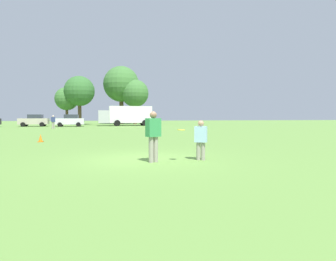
{
  "coord_description": "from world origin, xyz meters",
  "views": [
    {
      "loc": [
        -1.05,
        -10.29,
        1.58
      ],
      "look_at": [
        1.09,
        0.7,
        1.01
      ],
      "focal_mm": 30.37,
      "sensor_mm": 36.0,
      "label": 1
    }
  ],
  "objects_px": {
    "parked_car_mid_left": "(34,120)",
    "player_thrower": "(153,134)",
    "player_defender": "(201,138)",
    "box_truck": "(126,115)",
    "parked_car_center": "(70,120)",
    "traffic_cone": "(41,138)",
    "frisbee": "(181,130)",
    "bystander_far_jogger": "(53,121)"
  },
  "relations": [
    {
      "from": "traffic_cone",
      "to": "player_defender",
      "type": "bearing_deg",
      "value": -49.57
    },
    {
      "from": "traffic_cone",
      "to": "parked_car_mid_left",
      "type": "distance_m",
      "value": 28.89
    },
    {
      "from": "parked_car_mid_left",
      "to": "player_thrower",
      "type": "bearing_deg",
      "value": -70.35
    },
    {
      "from": "traffic_cone",
      "to": "box_truck",
      "type": "xyz_separation_m",
      "value": [
        6.53,
        28.38,
        1.52
      ]
    },
    {
      "from": "traffic_cone",
      "to": "parked_car_mid_left",
      "type": "height_order",
      "value": "parked_car_mid_left"
    },
    {
      "from": "frisbee",
      "to": "player_defender",
      "type": "bearing_deg",
      "value": 14.66
    },
    {
      "from": "parked_car_mid_left",
      "to": "parked_car_center",
      "type": "distance_m",
      "value": 5.63
    },
    {
      "from": "player_thrower",
      "to": "player_defender",
      "type": "distance_m",
      "value": 1.75
    },
    {
      "from": "frisbee",
      "to": "traffic_cone",
      "type": "bearing_deg",
      "value": 126.74
    },
    {
      "from": "frisbee",
      "to": "traffic_cone",
      "type": "height_order",
      "value": "frisbee"
    },
    {
      "from": "player_defender",
      "to": "frisbee",
      "type": "bearing_deg",
      "value": -165.34
    },
    {
      "from": "parked_car_mid_left",
      "to": "player_defender",
      "type": "bearing_deg",
      "value": -67.91
    },
    {
      "from": "frisbee",
      "to": "traffic_cone",
      "type": "distance_m",
      "value": 11.17
    },
    {
      "from": "player_thrower",
      "to": "box_truck",
      "type": "height_order",
      "value": "box_truck"
    },
    {
      "from": "parked_car_mid_left",
      "to": "traffic_cone",
      "type": "bearing_deg",
      "value": -75.08
    },
    {
      "from": "player_defender",
      "to": "bystander_far_jogger",
      "type": "xyz_separation_m",
      "value": [
        -10.36,
        27.54,
        0.15
      ]
    },
    {
      "from": "box_truck",
      "to": "parked_car_center",
      "type": "bearing_deg",
      "value": -167.13
    },
    {
      "from": "frisbee",
      "to": "parked_car_center",
      "type": "relative_size",
      "value": 0.06
    },
    {
      "from": "parked_car_center",
      "to": "box_truck",
      "type": "distance_m",
      "value": 8.8
    },
    {
      "from": "traffic_cone",
      "to": "parked_car_mid_left",
      "type": "relative_size",
      "value": 0.11
    },
    {
      "from": "bystander_far_jogger",
      "to": "box_truck",
      "type": "bearing_deg",
      "value": 45.33
    },
    {
      "from": "parked_car_mid_left",
      "to": "box_truck",
      "type": "xyz_separation_m",
      "value": [
        13.97,
        0.48,
        0.83
      ]
    },
    {
      "from": "player_defender",
      "to": "parked_car_mid_left",
      "type": "height_order",
      "value": "parked_car_mid_left"
    },
    {
      "from": "player_defender",
      "to": "parked_car_center",
      "type": "height_order",
      "value": "parked_car_center"
    },
    {
      "from": "player_thrower",
      "to": "parked_car_center",
      "type": "xyz_separation_m",
      "value": [
        -7.7,
        35.3,
        -0.06
      ]
    },
    {
      "from": "box_truck",
      "to": "bystander_far_jogger",
      "type": "xyz_separation_m",
      "value": [
        -9.46,
        -9.57,
        -0.81
      ]
    },
    {
      "from": "player_defender",
      "to": "box_truck",
      "type": "bearing_deg",
      "value": 91.39
    },
    {
      "from": "frisbee",
      "to": "parked_car_mid_left",
      "type": "height_order",
      "value": "parked_car_mid_left"
    },
    {
      "from": "player_defender",
      "to": "parked_car_mid_left",
      "type": "xyz_separation_m",
      "value": [
        -14.87,
        36.63,
        0.13
      ]
    },
    {
      "from": "player_defender",
      "to": "bystander_far_jogger",
      "type": "bearing_deg",
      "value": 110.61
    },
    {
      "from": "frisbee",
      "to": "box_truck",
      "type": "bearing_deg",
      "value": 90.2
    },
    {
      "from": "player_thrower",
      "to": "parked_car_center",
      "type": "bearing_deg",
      "value": 102.31
    },
    {
      "from": "bystander_far_jogger",
      "to": "traffic_cone",
      "type": "bearing_deg",
      "value": -81.16
    },
    {
      "from": "parked_car_mid_left",
      "to": "parked_car_center",
      "type": "bearing_deg",
      "value": -15.2
    },
    {
      "from": "player_thrower",
      "to": "frisbee",
      "type": "distance_m",
      "value": 0.97
    },
    {
      "from": "parked_car_center",
      "to": "player_defender",
      "type": "bearing_deg",
      "value": -74.97
    },
    {
      "from": "frisbee",
      "to": "parked_car_center",
      "type": "bearing_deg",
      "value": 103.77
    },
    {
      "from": "frisbee",
      "to": "parked_car_center",
      "type": "height_order",
      "value": "parked_car_center"
    },
    {
      "from": "parked_car_mid_left",
      "to": "parked_car_center",
      "type": "relative_size",
      "value": 1.0
    },
    {
      "from": "box_truck",
      "to": "frisbee",
      "type": "bearing_deg",
      "value": -89.8
    },
    {
      "from": "player_defender",
      "to": "parked_car_center",
      "type": "bearing_deg",
      "value": 105.03
    },
    {
      "from": "player_defender",
      "to": "player_thrower",
      "type": "bearing_deg",
      "value": -175.24
    }
  ]
}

